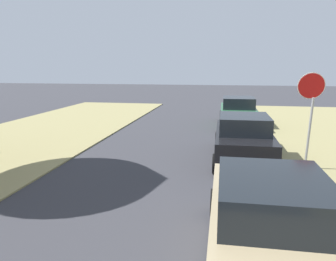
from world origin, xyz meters
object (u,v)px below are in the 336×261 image
object	(u,v)px
stop_sign_far	(311,100)
parked_sedan_black	(243,139)
parked_sedan_tan	(269,226)
parked_sedan_green	(238,113)

from	to	relation	value
stop_sign_far	parked_sedan_black	distance (m)	2.50
parked_sedan_tan	parked_sedan_black	world-z (taller)	same
parked_sedan_green	stop_sign_far	bearing A→B (deg)	-76.16
stop_sign_far	parked_sedan_black	bearing A→B (deg)	156.99
parked_sedan_black	parked_sedan_green	distance (m)	6.58
parked_sedan_tan	parked_sedan_green	size ratio (longest dim) A/B	1.00
stop_sign_far	parked_sedan_green	xyz separation A→B (m)	(-1.82, 7.37, -1.46)
parked_sedan_tan	parked_sedan_green	bearing A→B (deg)	90.20
parked_sedan_black	parked_sedan_green	bearing A→B (deg)	89.52
parked_sedan_green	parked_sedan_black	bearing A→B (deg)	-90.48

